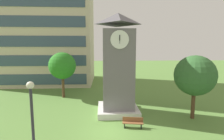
{
  "coord_description": "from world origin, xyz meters",
  "views": [
    {
      "loc": [
        -0.45,
        -13.44,
        6.9
      ],
      "look_at": [
        0.57,
        5.35,
        4.48
      ],
      "focal_mm": 27.5,
      "sensor_mm": 36.0,
      "label": 1
    }
  ],
  "objects_px": {
    "park_bench": "(133,122)",
    "tree_by_building": "(62,66)",
    "street_lamp": "(32,121)",
    "tree_near_tower": "(195,76)",
    "clock_tower": "(118,70)"
  },
  "relations": [
    {
      "from": "tree_near_tower",
      "to": "tree_by_building",
      "type": "bearing_deg",
      "value": 150.81
    },
    {
      "from": "clock_tower",
      "to": "tree_by_building",
      "type": "height_order",
      "value": "clock_tower"
    },
    {
      "from": "street_lamp",
      "to": "tree_by_building",
      "type": "relative_size",
      "value": 0.84
    },
    {
      "from": "park_bench",
      "to": "tree_by_building",
      "type": "relative_size",
      "value": 0.29
    },
    {
      "from": "clock_tower",
      "to": "tree_near_tower",
      "type": "height_order",
      "value": "clock_tower"
    },
    {
      "from": "street_lamp",
      "to": "tree_near_tower",
      "type": "bearing_deg",
      "value": 31.47
    },
    {
      "from": "park_bench",
      "to": "tree_by_building",
      "type": "distance_m",
      "value": 13.27
    },
    {
      "from": "tree_by_building",
      "to": "street_lamp",
      "type": "bearing_deg",
      "value": -82.41
    },
    {
      "from": "park_bench",
      "to": "tree_by_building",
      "type": "bearing_deg",
      "value": 130.0
    },
    {
      "from": "clock_tower",
      "to": "park_bench",
      "type": "relative_size",
      "value": 5.63
    },
    {
      "from": "tree_by_building",
      "to": "tree_near_tower",
      "type": "distance_m",
      "value": 16.45
    },
    {
      "from": "clock_tower",
      "to": "tree_near_tower",
      "type": "bearing_deg",
      "value": -15.57
    },
    {
      "from": "clock_tower",
      "to": "park_bench",
      "type": "distance_m",
      "value": 5.66
    },
    {
      "from": "tree_by_building",
      "to": "clock_tower",
      "type": "bearing_deg",
      "value": -40.07
    },
    {
      "from": "street_lamp",
      "to": "tree_by_building",
      "type": "distance_m",
      "value": 15.72
    }
  ]
}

